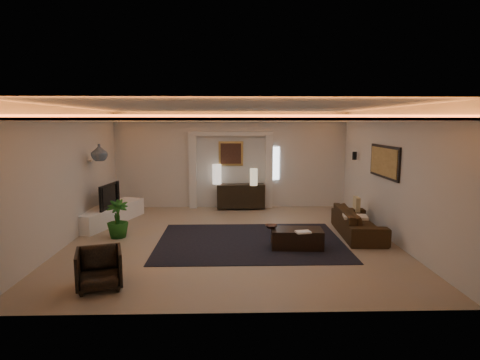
{
  "coord_description": "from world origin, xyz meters",
  "views": [
    {
      "loc": [
        -0.05,
        -8.66,
        2.57
      ],
      "look_at": [
        0.2,
        0.6,
        1.25
      ],
      "focal_mm": 30.04,
      "sensor_mm": 36.0,
      "label": 1
    }
  ],
  "objects_px": {
    "armchair": "(99,269)",
    "sofa": "(358,222)",
    "coffee_table": "(297,238)",
    "console": "(241,196)"
  },
  "relations": [
    {
      "from": "armchair",
      "to": "coffee_table",
      "type": "bearing_deg",
      "value": 12.61
    },
    {
      "from": "coffee_table",
      "to": "armchair",
      "type": "distance_m",
      "value": 3.95
    },
    {
      "from": "coffee_table",
      "to": "console",
      "type": "bearing_deg",
      "value": 108.87
    },
    {
      "from": "console",
      "to": "sofa",
      "type": "distance_m",
      "value": 3.93
    },
    {
      "from": "sofa",
      "to": "armchair",
      "type": "bearing_deg",
      "value": 122.89
    },
    {
      "from": "armchair",
      "to": "sofa",
      "type": "bearing_deg",
      "value": 12.67
    },
    {
      "from": "sofa",
      "to": "armchair",
      "type": "height_order",
      "value": "armchair"
    },
    {
      "from": "console",
      "to": "coffee_table",
      "type": "xyz_separation_m",
      "value": [
        1.05,
        -3.83,
        -0.2
      ]
    },
    {
      "from": "sofa",
      "to": "armchair",
      "type": "distance_m",
      "value": 5.75
    },
    {
      "from": "coffee_table",
      "to": "armchair",
      "type": "bearing_deg",
      "value": -146.89
    }
  ]
}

